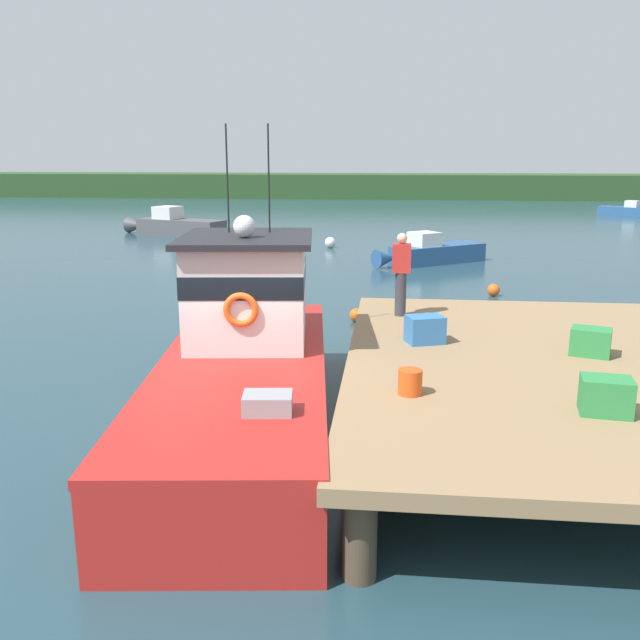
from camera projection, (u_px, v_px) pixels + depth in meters
ground_plane at (239, 421)px, 11.32m from camera, size 200.00×200.00×0.00m
dock at (541, 369)px, 10.57m from camera, size 6.00×9.00×1.20m
main_fishing_boat at (246, 363)px, 11.11m from camera, size 3.42×9.94×4.80m
crate_single_far at (425, 329)px, 11.51m from camera, size 0.71×0.61×0.46m
crate_stack_near_edge at (591, 342)px, 10.80m from camera, size 0.71×0.61×0.44m
crate_single_by_cleat at (606, 396)px, 8.34m from camera, size 0.66×0.52×0.46m
bait_bucket at (410, 382)px, 9.03m from camera, size 0.32×0.32×0.34m
deckhand_by_the_boat at (401, 273)px, 13.33m from camera, size 0.36×0.22×1.63m
moored_boat_far_right at (431, 253)px, 27.70m from camera, size 4.69×3.80×1.29m
moored_boat_mid_harbor at (175, 226)px, 37.33m from camera, size 6.20×3.32×1.57m
moored_boat_outer_mooring at (627, 210)px, 49.83m from camera, size 3.97×3.07×1.08m
mooring_buoy_inshore at (330, 242)px, 32.39m from camera, size 0.51×0.51×0.51m
mooring_buoy_spare_mooring at (494, 290)px, 21.31m from camera, size 0.39×0.39×0.39m
mooring_buoy_outer at (356, 315)px, 18.02m from camera, size 0.36×0.36×0.36m
mooring_buoy_channel_marker at (434, 237)px, 35.44m from camera, size 0.35×0.35×0.35m
far_shoreline at (370, 186)px, 70.96m from camera, size 120.00×8.00×2.40m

